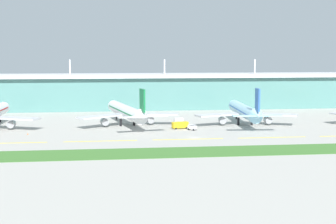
{
  "coord_description": "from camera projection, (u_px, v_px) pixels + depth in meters",
  "views": [
    {
      "loc": [
        -33.8,
        -189.4,
        32.98
      ],
      "look_at": [
        -6.95,
        29.55,
        7.0
      ],
      "focal_mm": 52.25,
      "sensor_mm": 36.0,
      "label": 1
    }
  ],
  "objects": [
    {
      "name": "ground_plane",
      "position": [
        194.0,
        138.0,
        194.64
      ],
      "size": [
        600.0,
        600.0,
        0.0
      ],
      "primitive_type": "plane",
      "color": "#A8A59E"
    },
    {
      "name": "terminal_building",
      "position": [
        163.0,
        91.0,
        300.99
      ],
      "size": [
        288.0,
        34.0,
        30.12
      ],
      "color": "slate",
      "rests_on": "ground"
    },
    {
      "name": "airliner_near_middle",
      "position": [
        127.0,
        112.0,
        227.85
      ],
      "size": [
        47.74,
        63.0,
        18.9
      ],
      "color": "silver",
      "rests_on": "ground"
    },
    {
      "name": "airliner_far_middle",
      "position": [
        245.0,
        111.0,
        230.18
      ],
      "size": [
        48.69,
        59.65,
        18.9
      ],
      "color": "#9ED1EA",
      "rests_on": "ground"
    },
    {
      "name": "taxiway_stripe_west",
      "position": [
        9.0,
        143.0,
        182.99
      ],
      "size": [
        28.0,
        0.7,
        0.04
      ],
      "primitive_type": "cube",
      "color": "yellow",
      "rests_on": "ground"
    },
    {
      "name": "taxiway_stripe_mid_west",
      "position": [
        101.0,
        141.0,
        187.1
      ],
      "size": [
        28.0,
        0.7,
        0.04
      ],
      "primitive_type": "cube",
      "color": "yellow",
      "rests_on": "ground"
    },
    {
      "name": "taxiway_stripe_centre",
      "position": [
        188.0,
        139.0,
        191.21
      ],
      "size": [
        28.0,
        0.7,
        0.04
      ],
      "primitive_type": "cube",
      "color": "yellow",
      "rests_on": "ground"
    },
    {
      "name": "taxiway_stripe_mid_east",
      "position": [
        272.0,
        137.0,
        195.32
      ],
      "size": [
        28.0,
        0.7,
        0.04
      ],
      "primitive_type": "cube",
      "color": "yellow",
      "rests_on": "ground"
    },
    {
      "name": "grass_verge",
      "position": [
        209.0,
        152.0,
        166.75
      ],
      "size": [
        300.0,
        18.0,
        0.1
      ],
      "primitive_type": "cube",
      "color": "#3D702D",
      "rests_on": "ground"
    },
    {
      "name": "fuel_truck",
      "position": [
        180.0,
        124.0,
        218.03
      ],
      "size": [
        7.62,
        4.33,
        4.95
      ],
      "color": "gold",
      "rests_on": "ground"
    },
    {
      "name": "baggage_cart",
      "position": [
        192.0,
        127.0,
        213.99
      ],
      "size": [
        3.91,
        3.72,
        2.48
      ],
      "color": "silver",
      "rests_on": "ground"
    },
    {
      "name": "safety_cone_nose_front",
      "position": [
        28.0,
        134.0,
        202.22
      ],
      "size": [
        0.56,
        0.56,
        0.7
      ],
      "primitive_type": "cone",
      "color": "orange",
      "rests_on": "ground"
    }
  ]
}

